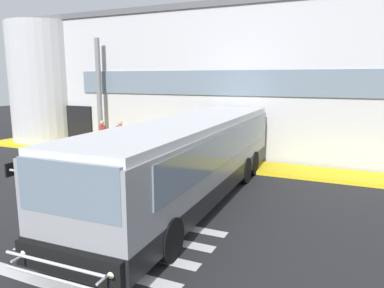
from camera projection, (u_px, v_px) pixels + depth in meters
ground_plane at (139, 190)px, 13.31m from camera, size 80.00×90.00×0.02m
bay_paint_stripes at (115, 248)px, 8.73m from camera, size 4.40×3.96×0.01m
terminal_building at (227, 81)px, 23.33m from camera, size 24.69×13.80×7.65m
boarding_curb at (193, 161)px, 17.59m from camera, size 26.89×2.00×0.15m
entry_support_column at (99, 94)px, 20.01m from camera, size 0.28×0.28×6.01m
bus_main_foreground at (191, 161)px, 11.99m from camera, size 3.02×12.21×2.70m
passenger_near_column at (103, 134)px, 19.28m from camera, size 0.51×0.39×1.68m
passenger_by_doorway at (120, 135)px, 19.00m from camera, size 0.49×0.52×1.68m
passenger_at_curb_edge at (140, 137)px, 18.54m from camera, size 0.56×0.34×1.68m
safety_bollard_yellow at (152, 155)px, 17.10m from camera, size 0.18×0.18×0.90m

